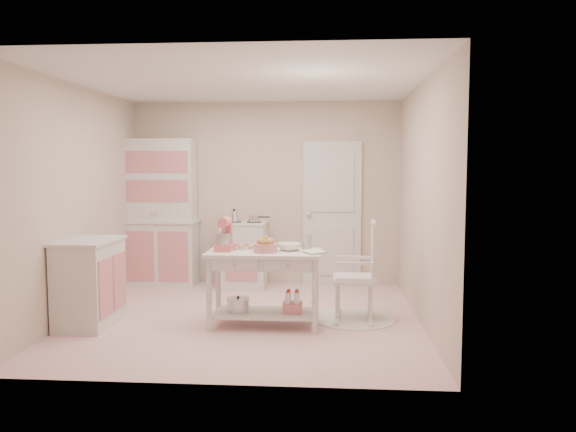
# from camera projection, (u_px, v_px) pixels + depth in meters

# --- Properties ---
(room_shell) EXTENTS (3.84, 3.84, 2.62)m
(room_shell) POSITION_uv_depth(u_px,v_px,m) (246.00, 170.00, 6.10)
(room_shell) COLOR pink
(room_shell) RESTS_ON ground
(door) EXTENTS (0.82, 0.05, 2.04)m
(door) POSITION_uv_depth(u_px,v_px,m) (332.00, 214.00, 7.94)
(door) COLOR white
(door) RESTS_ON ground
(hutch) EXTENTS (1.06, 0.50, 2.08)m
(hutch) POSITION_uv_depth(u_px,v_px,m) (160.00, 212.00, 7.91)
(hutch) COLOR white
(hutch) RESTS_ON ground
(stove) EXTENTS (0.62, 0.57, 0.92)m
(stove) POSITION_uv_depth(u_px,v_px,m) (244.00, 255.00, 7.82)
(stove) COLOR white
(stove) RESTS_ON ground
(base_cabinet) EXTENTS (0.54, 0.84, 0.92)m
(base_cabinet) POSITION_uv_depth(u_px,v_px,m) (89.00, 282.00, 5.95)
(base_cabinet) COLOR white
(base_cabinet) RESTS_ON ground
(lace_rug) EXTENTS (0.92, 0.92, 0.01)m
(lace_rug) POSITION_uv_depth(u_px,v_px,m) (354.00, 319.00, 6.21)
(lace_rug) COLOR white
(lace_rug) RESTS_ON ground
(rocking_chair) EXTENTS (0.51, 0.74, 1.10)m
(rocking_chair) POSITION_uv_depth(u_px,v_px,m) (354.00, 270.00, 6.17)
(rocking_chair) COLOR white
(rocking_chair) RESTS_ON ground
(work_table) EXTENTS (1.20, 0.60, 0.80)m
(work_table) POSITION_uv_depth(u_px,v_px,m) (264.00, 289.00, 5.92)
(work_table) COLOR white
(work_table) RESTS_ON ground
(stand_mixer) EXTENTS (0.22, 0.29, 0.34)m
(stand_mixer) POSITION_uv_depth(u_px,v_px,m) (225.00, 235.00, 5.92)
(stand_mixer) COLOR #E7616D
(stand_mixer) RESTS_ON work_table
(cookie_tray) EXTENTS (0.34, 0.24, 0.02)m
(cookie_tray) POSITION_uv_depth(u_px,v_px,m) (252.00, 248.00, 6.07)
(cookie_tray) COLOR silver
(cookie_tray) RESTS_ON work_table
(bread_basket) EXTENTS (0.25, 0.25, 0.09)m
(bread_basket) POSITION_uv_depth(u_px,v_px,m) (265.00, 248.00, 5.83)
(bread_basket) COLOR #D27882
(bread_basket) RESTS_ON work_table
(mixing_bowl) EXTENTS (0.25, 0.25, 0.08)m
(mixing_bowl) POSITION_uv_depth(u_px,v_px,m) (289.00, 247.00, 5.94)
(mixing_bowl) COLOR white
(mixing_bowl) RESTS_ON work_table
(metal_pitcher) EXTENTS (0.10, 0.10, 0.17)m
(metal_pitcher) POSITION_uv_depth(u_px,v_px,m) (307.00, 242.00, 6.00)
(metal_pitcher) COLOR silver
(metal_pitcher) RESTS_ON work_table
(recipe_book) EXTENTS (0.28, 0.30, 0.02)m
(recipe_book) POSITION_uv_depth(u_px,v_px,m) (306.00, 252.00, 5.73)
(recipe_book) COLOR white
(recipe_book) RESTS_ON work_table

